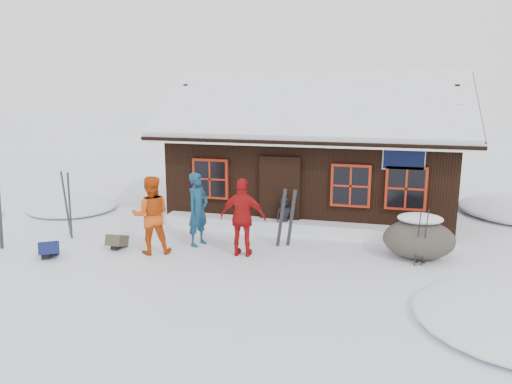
% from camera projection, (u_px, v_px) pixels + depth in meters
% --- Properties ---
extents(ground, '(120.00, 120.00, 0.00)m').
position_uv_depth(ground, '(221.00, 256.00, 11.78)').
color(ground, white).
rests_on(ground, ground).
extents(mountain_hut, '(8.90, 6.09, 4.42)m').
position_uv_depth(mountain_hut, '(315.00, 161.00, 15.79)').
color(mountain_hut, black).
rests_on(mountain_hut, ground).
extents(snow_drift, '(7.60, 0.60, 0.35)m').
position_uv_depth(snow_drift, '(300.00, 227.00, 13.51)').
color(snow_drift, white).
rests_on(snow_drift, ground).
extents(snow_mounds, '(20.60, 13.20, 0.48)m').
position_uv_depth(snow_mounds, '(303.00, 238.00, 13.14)').
color(snow_mounds, white).
rests_on(snow_mounds, ground).
extents(skier_teal, '(0.63, 0.78, 1.85)m').
position_uv_depth(skier_teal, '(198.00, 209.00, 12.39)').
color(skier_teal, navy).
rests_on(skier_teal, ground).
extents(skier_orange_left, '(1.12, 1.02, 1.87)m').
position_uv_depth(skier_orange_left, '(151.00, 215.00, 11.79)').
color(skier_orange_left, '#CA480E').
rests_on(skier_orange_left, ground).
extents(skier_orange_right, '(1.11, 0.50, 1.86)m').
position_uv_depth(skier_orange_right, '(243.00, 218.00, 11.61)').
color(skier_orange_right, '#AA1113').
rests_on(skier_orange_right, ground).
extents(skier_crouched, '(0.58, 0.54, 0.99)m').
position_uv_depth(skier_crouched, '(284.00, 215.00, 13.49)').
color(skier_crouched, black).
rests_on(skier_crouched, ground).
extents(boulder, '(1.63, 1.22, 0.95)m').
position_uv_depth(boulder, '(419.00, 238.00, 11.54)').
color(boulder, '#4F493F').
rests_on(boulder, ground).
extents(ski_pair_mid, '(0.45, 0.35, 1.78)m').
position_uv_depth(ski_pair_mid, '(68.00, 205.00, 13.13)').
color(ski_pair_mid, black).
rests_on(ski_pair_mid, ground).
extents(ski_pair_right, '(0.51, 0.15, 1.51)m').
position_uv_depth(ski_pair_right, '(286.00, 219.00, 12.34)').
color(ski_pair_right, black).
rests_on(ski_pair_right, ground).
extents(ski_poles, '(0.24, 0.12, 1.35)m').
position_uv_depth(ski_poles, '(421.00, 238.00, 11.01)').
color(ski_poles, black).
rests_on(ski_poles, ground).
extents(backpack_blue, '(0.64, 0.68, 0.30)m').
position_uv_depth(backpack_blue, '(49.00, 251.00, 11.66)').
color(backpack_blue, '#111949').
rests_on(backpack_blue, ground).
extents(backpack_olive, '(0.40, 0.52, 0.27)m').
position_uv_depth(backpack_olive, '(117.00, 243.00, 12.27)').
color(backpack_olive, '#413F2E').
rests_on(backpack_olive, ground).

